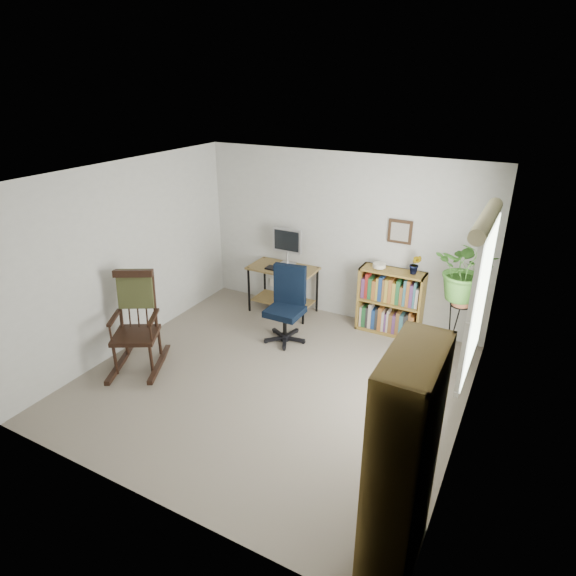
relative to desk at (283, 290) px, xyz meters
The scene contains 18 objects.
floor 1.90m from the desk, 65.39° to the right, with size 4.20×4.00×0.00m, color gray.
ceiling 2.77m from the desk, 65.39° to the right, with size 4.20×4.00×0.00m, color silver.
wall_back 1.19m from the desk, 21.07° to the left, with size 4.20×0.00×2.40m, color silver.
wall_front 3.87m from the desk, 78.11° to the right, with size 4.20×0.00×2.40m, color silver.
wall_left 2.31m from the desk, 127.85° to the right, with size 0.00×4.00×2.40m, color silver.
wall_right 3.45m from the desk, 30.56° to the right, with size 0.00×4.00×2.40m, color silver.
window 3.33m from the desk, 26.25° to the right, with size 0.12×1.20×1.50m, color silver, non-canonical shape.
desk is the anchor object (origin of this frame).
monitor 0.65m from the desk, 90.00° to the left, with size 0.46×0.16×0.56m, color #ADADB2, non-canonical shape.
keyboard 0.39m from the desk, 90.00° to the right, with size 0.40×0.15×0.03m, color black.
office_chair 0.92m from the desk, 59.86° to the right, with size 0.57×0.57×1.04m, color black, non-canonical shape.
rocking_chair 2.36m from the desk, 110.54° to the right, with size 0.63×1.06×1.23m, color black, non-canonical shape.
low_bookshelf 1.62m from the desk, ahead, with size 0.88×0.29×0.93m, color olive, non-canonical shape.
tall_bookshelf 4.27m from the desk, 50.45° to the right, with size 0.33×0.78×1.79m, color olive, non-canonical shape.
plant_stand 2.61m from the desk, ahead, with size 0.27×0.27×0.98m, color black, non-canonical shape.
spider_plant 2.90m from the desk, ahead, with size 1.69×1.88×1.46m, color #396D26.
potted_plant_small 2.00m from the desk, ahead, with size 0.13×0.24×0.11m, color #396D26.
framed_picture 1.95m from the desk, ahead, with size 0.32×0.04×0.32m, color black, non-canonical shape.
Camera 1 is at (2.40, -4.11, 3.30)m, focal length 30.00 mm.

